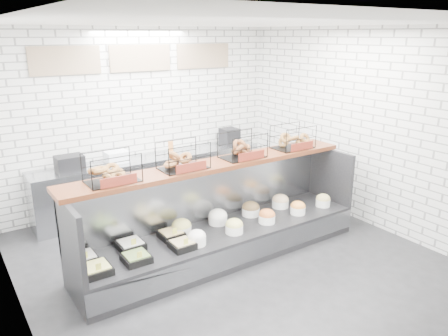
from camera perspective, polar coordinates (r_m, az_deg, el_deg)
ground at (r=5.83m, az=1.63°, el=-12.50°), size 5.50×5.50×0.00m
room_shell at (r=5.62m, az=-1.80°, el=8.71°), size 5.02×5.51×3.01m
display_case at (r=5.92m, az=-0.37°, el=-8.39°), size 4.00×0.90×1.20m
bagel_shelf at (r=5.70m, az=-1.32°, el=1.74°), size 4.10×0.50×0.40m
prep_counter at (r=7.57m, az=-9.12°, el=-1.66°), size 4.00×0.60×1.20m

